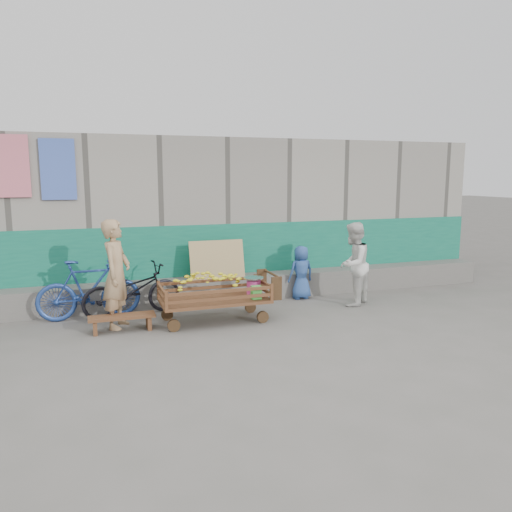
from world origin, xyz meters
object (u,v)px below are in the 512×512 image
object	(u,v)px
woman	(353,264)
bicycle_blue	(89,289)
bicycle_dark	(132,290)
child	(301,272)
vendor_man	(116,274)
banana_cart	(212,289)
bench	(122,320)

from	to	relation	value
woman	bicycle_blue	world-z (taller)	woman
woman	bicycle_dark	size ratio (longest dim) A/B	0.90
woman	bicycle_blue	size ratio (longest dim) A/B	0.92
woman	bicycle_dark	distance (m)	3.85
woman	child	size ratio (longest dim) A/B	1.48
child	woman	bearing A→B (deg)	129.37
vendor_man	woman	bearing A→B (deg)	-66.02
banana_cart	bench	distance (m)	1.44
vendor_man	banana_cart	bearing A→B (deg)	-74.58
bench	bicycle_dark	world-z (taller)	bicycle_dark
woman	child	world-z (taller)	woman
vendor_man	bicycle_dark	world-z (taller)	vendor_man
bicycle_dark	bench	bearing A→B (deg)	152.50
bicycle_dark	bicycle_blue	size ratio (longest dim) A/B	1.02
bench	bicycle_blue	size ratio (longest dim) A/B	0.60
child	bicycle_dark	xyz separation A→B (m)	(-3.11, -0.14, -0.07)
banana_cart	bicycle_dark	xyz separation A→B (m)	(-1.16, 0.79, -0.10)
banana_cart	vendor_man	xyz separation A→B (m)	(-1.43, 0.22, 0.30)
woman	bench	bearing A→B (deg)	-34.90
woman	banana_cart	bearing A→B (deg)	-33.72
child	bench	bearing A→B (deg)	11.83
banana_cart	bench	world-z (taller)	banana_cart
vendor_man	child	size ratio (longest dim) A/B	1.65
vendor_man	child	bearing A→B (deg)	-54.00
banana_cart	bicycle_blue	distance (m)	2.01
banana_cart	bicycle_dark	bearing A→B (deg)	145.82
banana_cart	woman	xyz separation A→B (m)	(2.63, 0.21, 0.21)
banana_cart	bicycle_dark	size ratio (longest dim) A/B	1.12
vendor_man	woman	xyz separation A→B (m)	(4.06, -0.01, -0.09)
bench	bicycle_dark	distance (m)	0.89
bicycle_blue	vendor_man	bearing A→B (deg)	-148.62
banana_cart	child	distance (m)	2.16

